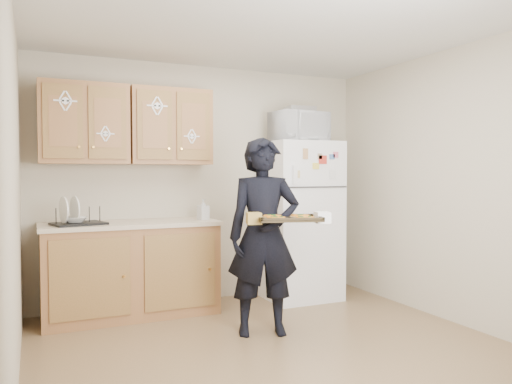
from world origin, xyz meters
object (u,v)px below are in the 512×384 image
refrigerator (299,220)px  dish_rack (78,215)px  person (264,236)px  baking_tray (288,219)px  microwave (299,127)px

refrigerator → dish_rack: refrigerator is taller
person → dish_rack: person is taller
baking_tray → refrigerator: bearing=73.6°
person → refrigerator: bearing=63.6°
refrigerator → person: size_ratio=1.02×
refrigerator → person: 1.29m
refrigerator → baking_tray: size_ratio=3.42×
microwave → dish_rack: 2.40m
baking_tray → dish_rack: bearing=156.7°
refrigerator → microwave: bearing=-124.8°
microwave → person: bearing=-139.9°
person → dish_rack: 1.69m
refrigerator → microwave: microwave is taller
refrigerator → microwave: 1.01m
person → baking_tray: person is taller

